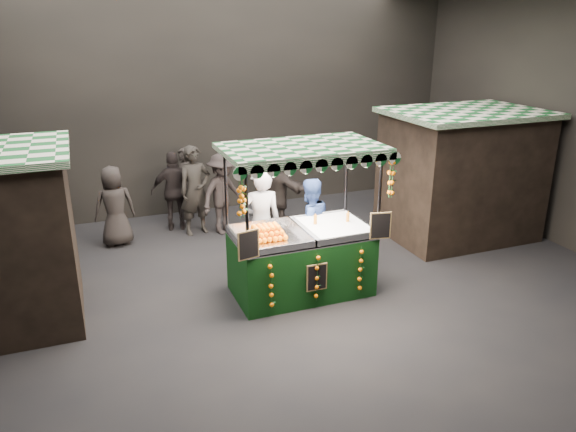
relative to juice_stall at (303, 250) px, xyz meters
name	(u,v)px	position (x,y,z in m)	size (l,w,h in m)	color
ground	(285,303)	(-0.39, -0.23, -0.76)	(12.00, 12.00, 0.00)	black
market_hall	(285,86)	(-0.39, -0.23, 2.62)	(12.10, 10.10, 5.05)	black
neighbour_stall_right	(461,174)	(4.01, 1.27, 0.54)	(3.00, 2.20, 2.60)	black
juice_stall	(303,250)	(0.00, 0.00, 0.00)	(2.54, 1.49, 2.46)	black
vendor_grey	(261,223)	(-0.40, 0.91, 0.19)	(0.75, 0.54, 1.91)	gray
vendor_blue	(309,225)	(0.47, 0.81, 0.08)	(0.90, 0.75, 1.69)	navy
shopper_0	(195,190)	(-1.03, 3.30, 0.17)	(0.76, 0.58, 1.88)	black
shopper_1	(431,190)	(3.55, 1.57, 0.17)	(1.15, 1.11, 1.87)	black
shopper_2	(175,191)	(-1.38, 3.70, 0.09)	(1.06, 0.61, 1.70)	black
shopper_3	(223,193)	(-0.49, 3.13, 0.10)	(1.28, 1.10, 1.72)	#2A2322
shopper_4	(115,206)	(-2.66, 3.25, 0.04)	(0.83, 0.58, 1.62)	#2A2522
shopper_5	(277,187)	(0.64, 2.96, 0.16)	(1.12, 1.80, 1.85)	#2B2523
shopper_6	(185,183)	(-1.05, 4.37, 0.04)	(0.54, 0.68, 1.61)	black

